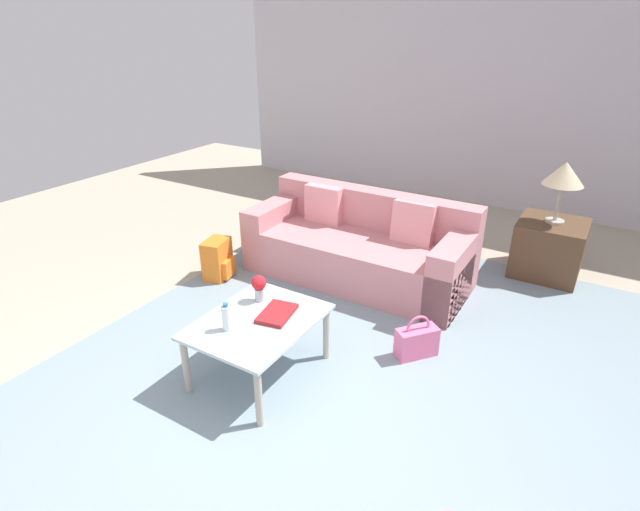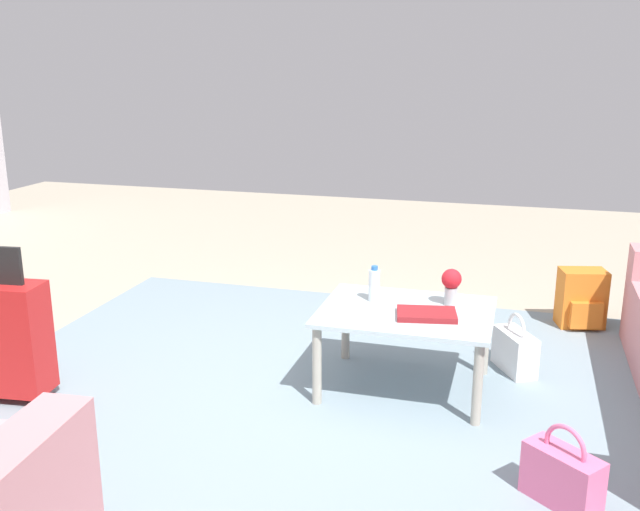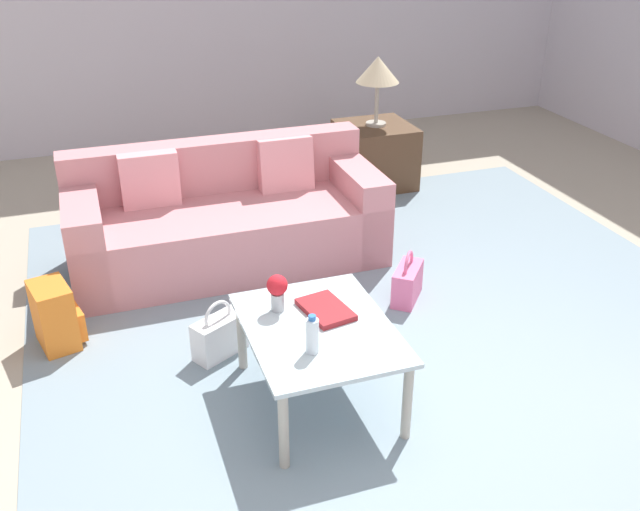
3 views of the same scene
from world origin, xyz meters
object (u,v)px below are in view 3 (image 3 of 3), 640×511
object	(u,v)px
water_bottle	(312,335)
backpack_orange	(56,316)
couch	(225,221)
flower_vase	(277,290)
coffee_table_book	(326,309)
handbag_pink	(407,283)
table_lamp	(378,71)
handbag_white	(219,336)
coffee_table	(319,337)
side_table	(375,155)

from	to	relation	value
water_bottle	backpack_orange	distance (m)	1.73
couch	flower_vase	xyz separation A→B (m)	(1.57, -0.05, 0.29)
coffee_table_book	backpack_orange	world-z (taller)	coffee_table_book
water_bottle	handbag_pink	bearing A→B (deg)	135.21
table_lamp	handbag_pink	xyz separation A→B (m)	(2.00, -0.61, -0.91)
table_lamp	handbag_white	bearing A→B (deg)	-40.72
coffee_table	flower_vase	bearing A→B (deg)	-145.71
side_table	backpack_orange	size ratio (longest dim) A/B	1.58
couch	side_table	world-z (taller)	couch
coffee_table_book	backpack_orange	distance (m)	1.65
coffee_table_book	water_bottle	bearing A→B (deg)	-39.93
couch	table_lamp	bearing A→B (deg)	122.29
flower_vase	backpack_orange	size ratio (longest dim) A/B	0.51
handbag_pink	side_table	bearing A→B (deg)	163.07
flower_vase	backpack_orange	xyz separation A→B (m)	(-0.78, -1.14, -0.39)
coffee_table	side_table	distance (m)	3.18
flower_vase	side_table	distance (m)	3.08
side_table	handbag_white	xyz separation A→B (m)	(2.22, -1.91, -0.15)
handbag_pink	handbag_white	distance (m)	1.31
coffee_table	coffee_table_book	distance (m)	0.16
couch	handbag_white	size ratio (longest dim) A/B	6.08
handbag_pink	backpack_orange	size ratio (longest dim) A/B	0.89
coffee_table_book	handbag_white	distance (m)	0.76
coffee_table_book	flower_vase	xyz separation A→B (m)	(-0.10, -0.23, 0.11)
couch	coffee_table	size ratio (longest dim) A/B	2.35
flower_vase	side_table	world-z (taller)	flower_vase
flower_vase	handbag_white	size ratio (longest dim) A/B	0.57
couch	handbag_pink	xyz separation A→B (m)	(0.99, 0.99, -0.17)
coffee_table_book	flower_vase	world-z (taller)	flower_vase
flower_vase	coffee_table_book	bearing A→B (deg)	66.50
table_lamp	couch	bearing A→B (deg)	-57.71
coffee_table_book	handbag_pink	xyz separation A→B (m)	(-0.68, 0.81, -0.35)
coffee_table_book	side_table	distance (m)	3.04
coffee_table	side_table	world-z (taller)	side_table
couch	coffee_table_book	world-z (taller)	couch
flower_vase	coffee_table	bearing A→B (deg)	34.29
couch	water_bottle	distance (m)	2.01
side_table	water_bottle	bearing A→B (deg)	-28.07
water_bottle	table_lamp	distance (m)	3.43
couch	table_lamp	size ratio (longest dim) A/B	3.62
coffee_table	side_table	xyz separation A→B (m)	(-2.80, 1.50, -0.12)
flower_vase	backpack_orange	world-z (taller)	flower_vase
couch	table_lamp	world-z (taller)	table_lamp
coffee_table_book	side_table	xyz separation A→B (m)	(-2.68, 1.42, -0.20)
table_lamp	handbag_pink	distance (m)	2.28
coffee_table	backpack_orange	bearing A→B (deg)	-127.85
couch	side_table	distance (m)	1.89
flower_vase	table_lamp	xyz separation A→B (m)	(-2.58, 1.65, 0.45)
table_lamp	side_table	bearing A→B (deg)	0.00
coffee_table	backpack_orange	world-z (taller)	coffee_table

